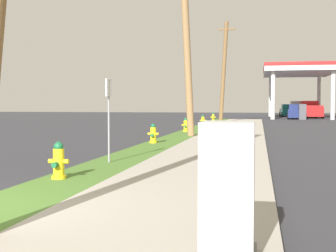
% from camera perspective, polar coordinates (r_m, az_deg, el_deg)
% --- Properties ---
extents(sidewalk_slab, '(3.20, 80.00, 0.12)m').
position_cam_1_polar(sidewalk_slab, '(5.76, -2.63, -12.81)').
color(sidewalk_slab, '#A8A093').
rests_on(sidewalk_slab, ground).
extents(fire_hydrant_nearest, '(0.42, 0.38, 0.74)m').
position_cam_1_polar(fire_hydrant_nearest, '(9.31, -13.55, -4.46)').
color(fire_hydrant_nearest, yellow).
rests_on(fire_hydrant_nearest, grass_verge).
extents(fire_hydrant_second, '(0.42, 0.38, 0.74)m').
position_cam_1_polar(fire_hydrant_second, '(17.35, -1.87, -1.06)').
color(fire_hydrant_second, yellow).
rests_on(fire_hydrant_second, grass_verge).
extents(fire_hydrant_third, '(0.42, 0.37, 0.74)m').
position_cam_1_polar(fire_hydrant_third, '(24.55, 2.23, 0.06)').
color(fire_hydrant_third, yellow).
rests_on(fire_hydrant_third, grass_verge).
extents(fire_hydrant_fourth, '(0.42, 0.37, 0.74)m').
position_cam_1_polar(fire_hydrant_fourth, '(31.50, 4.40, 0.66)').
color(fire_hydrant_fourth, yellow).
rests_on(fire_hydrant_fourth, grass_verge).
extents(fire_hydrant_fifth, '(0.42, 0.38, 0.74)m').
position_cam_1_polar(fire_hydrant_fifth, '(39.20, 5.68, 1.06)').
color(fire_hydrant_fifth, yellow).
rests_on(fire_hydrant_fifth, grass_verge).
extents(utility_pole_midground, '(0.69, 1.83, 8.10)m').
position_cam_1_polar(utility_pole_midground, '(20.81, 2.37, 10.07)').
color(utility_pole_midground, '#937047').
rests_on(utility_pole_midground, grass_verge).
extents(utility_pole_background, '(1.41, 0.39, 8.14)m').
position_cam_1_polar(utility_pole_background, '(37.50, 6.99, 6.83)').
color(utility_pole_background, brown).
rests_on(utility_pole_background, grass_verge).
extents(utility_cabinet, '(0.56, 0.64, 1.32)m').
position_cam_1_polar(utility_cabinet, '(4.44, 7.48, -8.55)').
color(utility_cabinet, slate).
rests_on(utility_cabinet, sidewalk_slab).
extents(street_sign_post, '(0.05, 0.36, 2.12)m').
position_cam_1_polar(street_sign_post, '(11.65, -7.45, 2.89)').
color(street_sign_post, gray).
rests_on(street_sign_post, grass_verge).
extents(car_navy_by_near_pump, '(2.18, 4.60, 1.57)m').
position_cam_1_polar(car_navy_by_near_pump, '(50.78, 15.82, 1.67)').
color(car_navy_by_near_pump, navy).
rests_on(car_navy_by_near_pump, ground).
extents(car_teal_by_far_pump, '(2.09, 4.57, 1.57)m').
position_cam_1_polar(car_teal_by_far_pump, '(61.24, 14.82, 1.85)').
color(car_teal_by_far_pump, '#197075').
rests_on(car_teal_by_far_pump, ground).
extents(truck_silver_at_forecourt, '(2.44, 5.52, 1.97)m').
position_cam_1_polar(truck_silver_at_forecourt, '(57.60, 15.98, 1.98)').
color(truck_silver_at_forecourt, '#BCBCC1').
rests_on(truck_silver_at_forecourt, ground).
extents(truck_red_on_apron, '(2.44, 5.52, 1.97)m').
position_cam_1_polar(truck_red_on_apron, '(55.07, 17.40, 1.93)').
color(truck_red_on_apron, red).
rests_on(truck_red_on_apron, ground).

